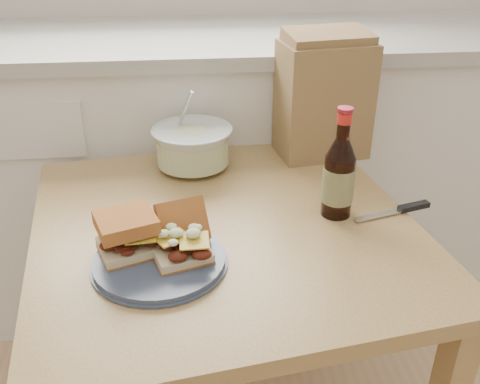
{
  "coord_description": "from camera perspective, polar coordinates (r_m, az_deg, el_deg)",
  "views": [
    {
      "loc": [
        0.06,
        -0.01,
        1.3
      ],
      "look_at": [
        0.16,
        0.97,
        0.76
      ],
      "focal_mm": 40.0,
      "sensor_mm": 36.0,
      "label": 1
    }
  ],
  "objects": [
    {
      "name": "beer_bottle",
      "position": [
        1.18,
        10.5,
        1.66
      ],
      "size": [
        0.07,
        0.07,
        0.25
      ],
      "rotation": [
        0.0,
        0.0,
        0.0
      ],
      "color": "black",
      "rests_on": "dining_table"
    },
    {
      "name": "plate",
      "position": [
        1.05,
        -8.58,
        -7.26
      ],
      "size": [
        0.26,
        0.26,
        0.02
      ],
      "primitive_type": "cylinder",
      "color": "#3A465E",
      "rests_on": "dining_table"
    },
    {
      "name": "dining_table",
      "position": [
        1.23,
        -1.54,
        -7.29
      ],
      "size": [
        0.93,
        0.93,
        0.68
      ],
      "rotation": [
        0.0,
        0.0,
        0.15
      ],
      "color": "tan",
      "rests_on": "ground"
    },
    {
      "name": "paper_bag",
      "position": [
        1.47,
        8.89,
        9.67
      ],
      "size": [
        0.25,
        0.19,
        0.31
      ],
      "primitive_type": "cube",
      "rotation": [
        0.0,
        0.0,
        0.15
      ],
      "color": "olive",
      "rests_on": "dining_table"
    },
    {
      "name": "knife",
      "position": [
        1.27,
        17.17,
        -1.72
      ],
      "size": [
        0.19,
        0.07,
        0.01
      ],
      "rotation": [
        0.0,
        0.0,
        0.27
      ],
      "color": "silver",
      "rests_on": "dining_table"
    },
    {
      "name": "cabinet_run",
      "position": [
        1.9,
        -7.18,
        2.52
      ],
      "size": [
        2.5,
        0.64,
        0.94
      ],
      "color": "white",
      "rests_on": "ground"
    },
    {
      "name": "sandwich_right",
      "position": [
        1.04,
        -6.25,
        -4.85
      ],
      "size": [
        0.13,
        0.17,
        0.09
      ],
      "rotation": [
        0.0,
        0.0,
        0.3
      ],
      "color": "beige",
      "rests_on": "plate"
    },
    {
      "name": "coleslaw_bowl",
      "position": [
        1.4,
        -5.07,
        4.67
      ],
      "size": [
        0.21,
        0.21,
        0.21
      ],
      "color": "silver",
      "rests_on": "dining_table"
    },
    {
      "name": "sandwich_left",
      "position": [
        1.05,
        -11.94,
        -4.36
      ],
      "size": [
        0.14,
        0.13,
        0.08
      ],
      "rotation": [
        0.0,
        0.0,
        0.34
      ],
      "color": "beige",
      "rests_on": "plate"
    }
  ]
}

